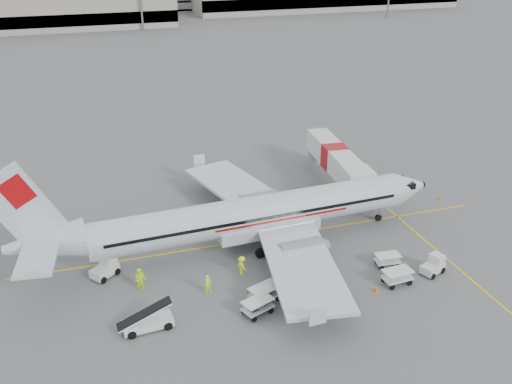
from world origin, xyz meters
TOP-DOWN VIEW (x-y plane):
  - ground at (0.00, 0.00)m, footprint 360.00×360.00m
  - stripe_lead at (0.00, 0.00)m, footprint 44.00×0.20m
  - stripe_cross at (14.00, -8.00)m, footprint 0.20×20.00m
  - aircraft at (-1.02, -0.83)m, footprint 39.42×31.62m
  - jet_bridge at (11.37, 9.29)m, footprint 4.53×16.83m
  - belt_loader at (-11.87, -9.73)m, footprint 4.86×2.11m
  - tug_fore at (11.48, -9.79)m, footprint 2.34×1.86m
  - tug_mid at (0.37, -6.05)m, footprint 2.07×1.23m
  - tug_aft at (-14.28, -2.00)m, footprint 2.54×2.40m
  - cart_loaded_a at (-2.88, -9.17)m, footprint 2.79×2.20m
  - cart_loaded_b at (-3.91, -10.51)m, footprint 2.64×2.10m
  - cart_empty_a at (7.93, -10.23)m, footprint 2.46×1.57m
  - cart_empty_b at (8.53, -7.65)m, footprint 2.19×1.42m
  - cone_nose at (20.23, 1.90)m, footprint 0.35×0.35m
  - cone_port at (-1.66, 11.37)m, footprint 0.35×0.35m
  - cone_stbd at (5.84, -10.76)m, footprint 0.40×0.40m
  - crew_a at (-6.77, -6.82)m, footprint 0.70×0.61m
  - crew_b at (-11.71, -4.59)m, footprint 1.09×1.00m
  - crew_c at (-3.53, -5.15)m, footprint 0.95×1.24m
  - crew_d at (-11.69, -4.71)m, footprint 0.96×0.42m

SIDE VIEW (x-z plane):
  - ground at x=0.00m, z-range 0.00..0.00m
  - stripe_lead at x=0.00m, z-range 0.00..0.01m
  - stripe_cross at x=14.00m, z-range 0.00..0.01m
  - cone_port at x=-1.66m, z-range 0.00..0.57m
  - cone_nose at x=20.23m, z-range 0.00..0.57m
  - cone_stbd at x=5.84m, z-range 0.00..0.65m
  - cart_empty_b at x=8.53m, z-range 0.00..1.08m
  - cart_loaded_b at x=-3.91m, z-range 0.00..1.20m
  - cart_empty_a at x=7.93m, z-range 0.00..1.23m
  - cart_loaded_a at x=-2.88m, z-range 0.00..1.27m
  - tug_mid at x=0.37m, z-range 0.00..1.57m
  - tug_fore at x=11.48m, z-range 0.00..1.58m
  - crew_a at x=-6.77m, z-range 0.00..1.60m
  - crew_d at x=-11.69m, z-range 0.00..1.61m
  - crew_c at x=-3.53m, z-range 0.00..1.69m
  - tug_aft at x=-14.28m, z-range 0.00..1.73m
  - crew_b at x=-11.71m, z-range 0.00..1.81m
  - belt_loader at x=-11.87m, z-range 0.00..2.57m
  - jet_bridge at x=11.37m, z-range 0.00..4.36m
  - aircraft at x=-1.02m, z-range 0.00..10.47m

